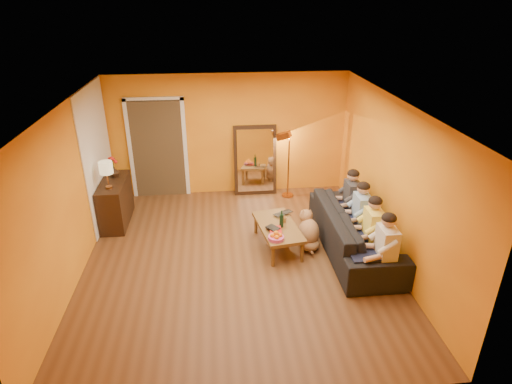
{
  "coord_description": "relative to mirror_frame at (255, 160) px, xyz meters",
  "views": [
    {
      "loc": [
        -0.32,
        -5.99,
        4.06
      ],
      "look_at": [
        0.35,
        0.5,
        1.0
      ],
      "focal_mm": 30.0,
      "sensor_mm": 36.0,
      "label": 1
    }
  ],
  "objects": [
    {
      "name": "wine_bottle",
      "position": [
        0.21,
        -2.34,
        -0.18
      ],
      "size": [
        0.07,
        0.07,
        0.31
      ],
      "primitive_type": "cylinder",
      "color": "black",
      "rests_on": "coffee_table"
    },
    {
      "name": "mirror_glass",
      "position": [
        0.0,
        -0.04,
        0.0
      ],
      "size": [
        0.78,
        0.21,
        1.35
      ],
      "primitive_type": "cube",
      "rotation": [
        -0.14,
        0.0,
        0.0
      ],
      "color": "white",
      "rests_on": "mirror_frame"
    },
    {
      "name": "person_far_right",
      "position": [
        1.58,
        -1.86,
        -0.15
      ],
      "size": [
        0.7,
        0.44,
        1.22
      ],
      "primitive_type": null,
      "color": "#2F2E33",
      "rests_on": "sofa"
    },
    {
      "name": "sideboard",
      "position": [
        -2.79,
        -1.08,
        -0.34
      ],
      "size": [
        0.44,
        1.18,
        0.85
      ],
      "primitive_type": "cube",
      "color": "#301D10",
      "rests_on": "floor"
    },
    {
      "name": "door_header",
      "position": [
        -2.05,
        0.08,
        1.36
      ],
      "size": [
        1.22,
        0.06,
        0.08
      ],
      "primitive_type": "cube",
      "color": "white",
      "rests_on": "wall_back"
    },
    {
      "name": "flowers",
      "position": [
        -2.79,
        -0.83,
        0.42
      ],
      "size": [
        0.17,
        0.17,
        0.42
      ],
      "primitive_type": null,
      "color": "red",
      "rests_on": "vase"
    },
    {
      "name": "person_far_left",
      "position": [
        1.58,
        -3.51,
        -0.15
      ],
      "size": [
        0.7,
        0.44,
        1.22
      ],
      "primitive_type": null,
      "color": "beige",
      "rests_on": "sofa"
    },
    {
      "name": "book_upper",
      "position": [
        -0.02,
        -2.5,
        -0.29
      ],
      "size": [
        0.26,
        0.27,
        0.02
      ],
      "primitive_type": "imported",
      "rotation": [
        0.0,
        0.0,
        0.64
      ],
      "color": "black",
      "rests_on": "book_mid"
    },
    {
      "name": "person_mid_right",
      "position": [
        1.58,
        -2.41,
        -0.15
      ],
      "size": [
        0.7,
        0.44,
        1.22
      ],
      "primitive_type": null,
      "color": "#809FC6",
      "rests_on": "sofa"
    },
    {
      "name": "table_lamp",
      "position": [
        -2.79,
        -1.38,
        0.34
      ],
      "size": [
        0.24,
        0.24,
        0.51
      ],
      "primitive_type": null,
      "color": "beige",
      "rests_on": "sideboard"
    },
    {
      "name": "coffee_table",
      "position": [
        0.16,
        -2.29,
        -0.55
      ],
      "size": [
        0.8,
        1.3,
        0.42
      ],
      "primitive_type": null,
      "rotation": [
        0.0,
        0.0,
        0.15
      ],
      "color": "brown",
      "rests_on": "floor"
    },
    {
      "name": "sofa",
      "position": [
        1.45,
        -2.51,
        -0.38
      ],
      "size": [
        2.57,
        1.0,
        0.75
      ],
      "primitive_type": "imported",
      "rotation": [
        0.0,
        0.0,
        1.57
      ],
      "color": "black",
      "rests_on": "floor"
    },
    {
      "name": "door_jamb_right",
      "position": [
        -1.48,
        0.08,
        0.29
      ],
      "size": [
        0.08,
        0.06,
        2.2
      ],
      "primitive_type": "cube",
      "color": "white",
      "rests_on": "wall_back"
    },
    {
      "name": "laptop",
      "position": [
        0.34,
        -1.94,
        -0.33
      ],
      "size": [
        0.44,
        0.39,
        0.03
      ],
      "primitive_type": "imported",
      "rotation": [
        0.0,
        0.0,
        0.54
      ],
      "color": "black",
      "rests_on": "coffee_table"
    },
    {
      "name": "tumbler",
      "position": [
        0.28,
        -2.17,
        -0.29
      ],
      "size": [
        0.1,
        0.1,
        0.09
      ],
      "primitive_type": "imported",
      "rotation": [
        0.0,
        0.0,
        0.02
      ],
      "color": "#B27F3F",
      "rests_on": "coffee_table"
    },
    {
      "name": "book_mid",
      "position": [
        -0.01,
        -2.48,
        -0.31
      ],
      "size": [
        0.21,
        0.28,
        0.02
      ],
      "primitive_type": "imported",
      "rotation": [
        0.0,
        0.0,
        -0.06
      ],
      "color": "red",
      "rests_on": "book_lower"
    },
    {
      "name": "book_lower",
      "position": [
        -0.02,
        -2.49,
        -0.33
      ],
      "size": [
        0.26,
        0.29,
        0.02
      ],
      "primitive_type": "imported",
      "rotation": [
        0.0,
        0.0,
        0.45
      ],
      "color": "#301D10",
      "rests_on": "coffee_table"
    },
    {
      "name": "white_accent",
      "position": [
        -3.04,
        -0.88,
        0.54
      ],
      "size": [
        0.02,
        1.9,
        2.58
      ],
      "primitive_type": "cube",
      "color": "white",
      "rests_on": "wall_left"
    },
    {
      "name": "room_shell",
      "position": [
        -0.55,
        -2.26,
        0.54
      ],
      "size": [
        5.0,
        5.5,
        2.6
      ],
      "color": "brown",
      "rests_on": "ground"
    },
    {
      "name": "fruit_bowl",
      "position": [
        0.06,
        -2.74,
        -0.26
      ],
      "size": [
        0.26,
        0.26,
        0.16
      ],
      "primitive_type": null,
      "color": "#BF4385",
      "rests_on": "coffee_table"
    },
    {
      "name": "vase",
      "position": [
        -2.79,
        -0.83,
        0.19
      ],
      "size": [
        0.19,
        0.19,
        0.19
      ],
      "primitive_type": "imported",
      "color": "#301D10",
      "rests_on": "sideboard"
    },
    {
      "name": "door_jamb_left",
      "position": [
        -2.62,
        0.08,
        0.29
      ],
      "size": [
        0.08,
        0.06,
        2.2
      ],
      "primitive_type": "cube",
      "color": "white",
      "rests_on": "wall_back"
    },
    {
      "name": "dog",
      "position": [
        0.69,
        -2.36,
        -0.41
      ],
      "size": [
        0.42,
        0.61,
        0.69
      ],
      "primitive_type": null,
      "rotation": [
        0.0,
        0.0,
        0.08
      ],
      "color": "#9C7646",
      "rests_on": "floor"
    },
    {
      "name": "floor_lamp",
      "position": [
        0.68,
        -0.28,
        -0.04
      ],
      "size": [
        0.37,
        0.34,
        1.44
      ],
      "primitive_type": null,
      "rotation": [
        0.0,
        0.0,
        -0.43
      ],
      "color": "#AA6832",
      "rests_on": "floor"
    },
    {
      "name": "doorway_recess",
      "position": [
        -2.05,
        0.2,
        0.29
      ],
      "size": [
        1.06,
        0.3,
        2.1
      ],
      "primitive_type": "cube",
      "color": "#3F2D19",
      "rests_on": "floor"
    },
    {
      "name": "person_mid_left",
      "position": [
        1.58,
        -2.96,
        -0.15
      ],
      "size": [
        0.7,
        0.44,
        1.22
      ],
      "primitive_type": null,
      "color": "#E7D14D",
      "rests_on": "sofa"
    },
    {
      "name": "mirror_frame",
      "position": [
        0.0,
        0.0,
        0.0
      ],
      "size": [
        0.92,
        0.27,
        1.51
      ],
      "primitive_type": "cube",
      "rotation": [
        -0.14,
        0.0,
        0.0
      ],
      "color": "#301D10",
      "rests_on": "floor"
    }
  ]
}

